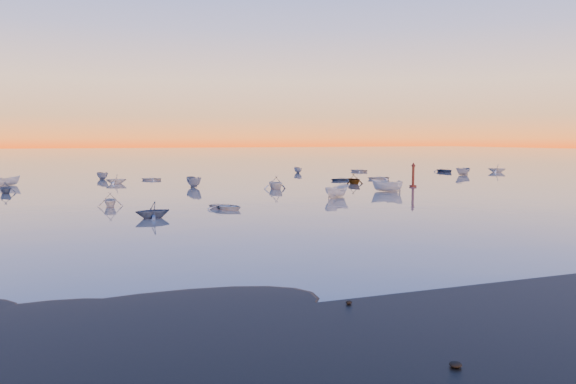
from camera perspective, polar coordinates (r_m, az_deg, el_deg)
name	(u,v)px	position (r m, az deg, el deg)	size (l,w,h in m)	color
ground	(168,170)	(125.14, -12.10, 2.24)	(600.00, 600.00, 0.00)	#696058
mud_lobes	(477,273)	(30.05, 18.62, -7.78)	(140.00, 6.00, 0.07)	black
moored_fleet	(220,187)	(79.09, -6.97, 0.52)	(124.00, 58.00, 1.20)	silver
boat_near_left	(226,209)	(54.04, -6.29, -1.75)	(3.68, 1.53, 0.92)	silver
boat_near_center	(337,198)	(64.46, 4.98, -0.58)	(4.21, 1.78, 1.46)	silver
boat_near_right	(276,189)	(75.39, -1.26, 0.31)	(3.88, 1.75, 1.36)	silver
channel_marker	(413,177)	(80.61, 12.60, 1.52)	(1.00, 1.00, 3.55)	#3F130D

